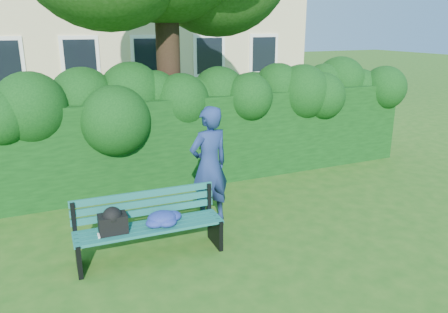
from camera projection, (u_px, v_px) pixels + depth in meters
name	position (u px, v px, depth m)	size (l,w,h in m)	color
ground	(239.00, 220.00, 7.34)	(80.00, 80.00, 0.00)	#205415
hedge	(192.00, 138.00, 9.00)	(10.00, 1.00, 1.80)	black
park_bench	(146.00, 223.00, 6.07)	(2.06, 0.63, 0.89)	#10524C
man_reading	(209.00, 165.00, 7.03)	(0.71, 0.47, 1.94)	navy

